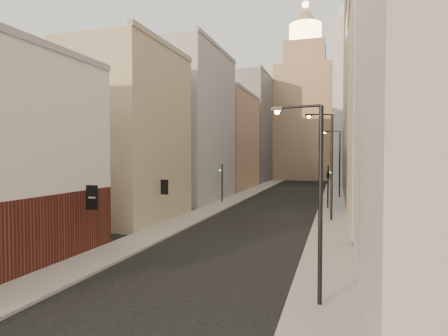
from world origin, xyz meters
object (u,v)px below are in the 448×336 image
Objects in this scene: streetlamp_near at (315,192)px; traffic_light_right at (328,175)px; white_tower at (353,96)px; streetlamp_mid at (329,160)px; streetlamp_far at (338,160)px; clock_tower at (305,110)px; traffic_light_left at (222,177)px.

traffic_light_right is at bearing 98.20° from streetlamp_near.
white_tower reaches higher than streetlamp_near.
white_tower is at bearing 65.98° from streetlamp_mid.
streetlamp_far is at bearing 68.08° from streetlamp_mid.
clock_tower is 55.77m from traffic_light_right.
streetlamp_mid is (0.14, 20.48, 1.00)m from streetlamp_near.
streetlamp_far reaches higher than traffic_light_right.
streetlamp_near is 28.37m from traffic_light_right.
streetlamp_far is at bearing -97.01° from traffic_light_right.
white_tower reaches higher than streetlamp_far.
streetlamp_mid reaches higher than traffic_light_right.
clock_tower reaches higher than white_tower.
clock_tower reaches higher than traffic_light_left.
traffic_light_left is at bearing -114.41° from white_tower.
streetlamp_near is 33.04m from traffic_light_left.
streetlamp_mid is at bearing 140.71° from traffic_light_left.
clock_tower is 4.50× the size of streetlamp_mid.
clock_tower is 4.67× the size of streetlamp_far.
streetlamp_mid is 1.04× the size of streetlamp_far.
streetlamp_far is at bearing -78.91° from clock_tower.
traffic_light_left is at bearing 121.64° from streetlamp_near.
traffic_light_left is at bearing -149.76° from streetlamp_far.
traffic_light_left is 1.00× the size of traffic_light_right.
streetlamp_near is at bearing -93.26° from white_tower.
white_tower is at bearing -97.69° from traffic_light_right.
streetlamp_mid is 1.99× the size of traffic_light_left.
streetlamp_near is 1.64× the size of traffic_light_left.
traffic_light_right is at bearing -95.72° from white_tower.
traffic_light_left is at bearing -10.16° from traffic_light_right.
traffic_light_left is at bearing -96.73° from clock_tower.
white_tower is 8.30× the size of traffic_light_left.
traffic_light_left is at bearing 124.32° from streetlamp_mid.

